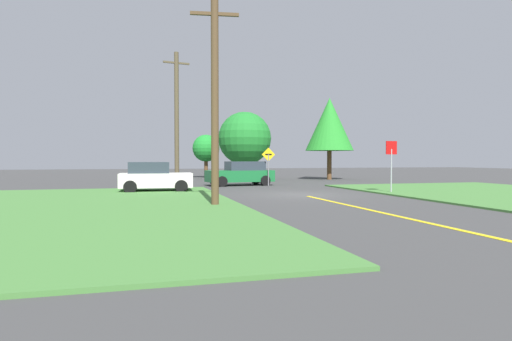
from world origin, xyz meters
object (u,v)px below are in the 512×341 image
utility_pole_mid (177,117)px  oak_tree_right (329,124)px  car_approaching_junction (241,174)px  parked_car_near_building (154,177)px  utility_pole_near (215,99)px  direction_sign (268,162)px  oak_tree_left (206,148)px  stop_sign (391,157)px  pine_tree_center (245,138)px

utility_pole_mid → oak_tree_right: (13.47, 4.68, 0.17)m
utility_pole_mid → oak_tree_right: size_ratio=1.27×
car_approaching_junction → parked_car_near_building: (-5.83, -4.42, -0.00)m
parked_car_near_building → utility_pole_mid: 7.24m
utility_pole_near → direction_sign: bearing=64.2°
car_approaching_junction → oak_tree_left: size_ratio=1.12×
parked_car_near_building → oak_tree_left: (5.30, 16.99, 2.00)m
oak_tree_left → stop_sign: bearing=-72.9°
parked_car_near_building → oak_tree_left: size_ratio=0.94×
direction_sign → oak_tree_left: (-2.20, 13.41, 1.22)m
stop_sign → oak_tree_left: 22.15m
parked_car_near_building → oak_tree_right: 18.91m
car_approaching_junction → utility_pole_near: (-3.84, -12.25, 3.21)m
utility_pole_near → oak_tree_right: 22.64m
utility_pole_near → oak_tree_right: bearing=54.5°
oak_tree_right → car_approaching_junction: bearing=-146.5°
parked_car_near_building → stop_sign: bearing=-17.1°
parked_car_near_building → direction_sign: direction_sign is taller
car_approaching_junction → oak_tree_left: oak_tree_left is taller
direction_sign → oak_tree_left: size_ratio=0.62×
oak_tree_left → pine_tree_center: pine_tree_center is taller
stop_sign → parked_car_near_building: stop_sign is taller
utility_pole_near → pine_tree_center: size_ratio=1.33×
car_approaching_junction → direction_sign: direction_sign is taller
direction_sign → utility_pole_mid: bearing=158.2°
utility_pole_near → direction_sign: size_ratio=3.06×
utility_pole_mid → car_approaching_junction: bearing=-19.8°
direction_sign → utility_pole_near: bearing=-115.8°
utility_pole_near → utility_pole_mid: size_ratio=0.86×
car_approaching_junction → utility_pole_mid: bearing=-26.6°
pine_tree_center → parked_car_near_building: bearing=-123.3°
stop_sign → car_approaching_junction: bearing=-63.2°
utility_pole_mid → oak_tree_left: 11.79m
car_approaching_junction → pine_tree_center: bearing=-112.1°
parked_car_near_building → car_approaching_junction: bearing=39.6°
direction_sign → car_approaching_junction: bearing=153.3°
pine_tree_center → direction_sign: bearing=-92.8°
utility_pole_mid → pine_tree_center: 8.83m
car_approaching_junction → utility_pole_mid: utility_pole_mid is taller
utility_pole_near → utility_pole_mid: bearing=91.3°
parked_car_near_building → pine_tree_center: 14.69m
parked_car_near_building → pine_tree_center: (7.92, 12.07, 2.75)m
parked_car_near_building → utility_pole_mid: (1.67, 5.92, 3.83)m
car_approaching_junction → oak_tree_right: (9.32, 6.17, 3.99)m
utility_pole_near → direction_sign: utility_pole_near is taller
direction_sign → oak_tree_right: bearing=42.5°
car_approaching_junction → oak_tree_right: size_ratio=0.65×
stop_sign → oak_tree_left: bearing=-80.9°
pine_tree_center → car_approaching_junction: bearing=-105.3°
car_approaching_junction → utility_pole_near: size_ratio=0.59×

